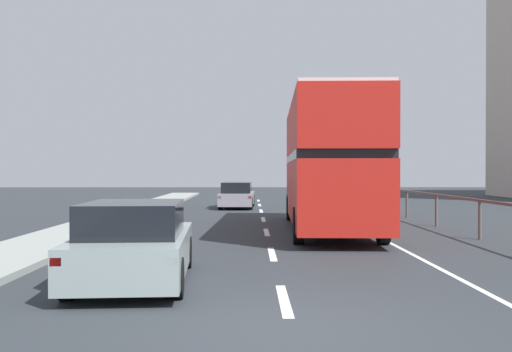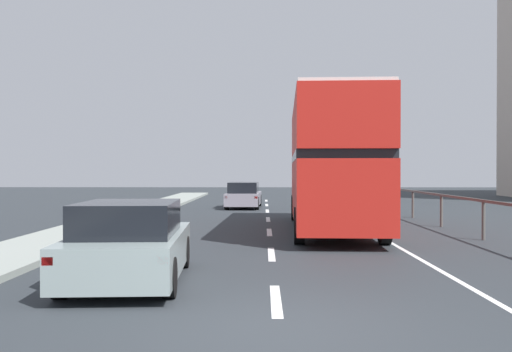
% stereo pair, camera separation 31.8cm
% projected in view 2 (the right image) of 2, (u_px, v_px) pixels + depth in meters
% --- Properties ---
extents(ground_plane, '(74.46, 120.00, 0.10)m').
position_uv_depth(ground_plane, '(278.00, 330.00, 7.25)').
color(ground_plane, '#292E33').
extents(lane_paint_markings, '(3.46, 46.00, 0.01)m').
position_uv_depth(lane_paint_markings, '(342.00, 241.00, 16.07)').
color(lane_paint_markings, silver).
rests_on(lane_paint_markings, ground).
extents(bridge_side_railing, '(0.10, 42.00, 1.16)m').
position_uv_depth(bridge_side_railing, '(484.00, 207.00, 16.16)').
color(bridge_side_railing, '#504E4A').
rests_on(bridge_side_railing, ground).
extents(double_decker_bus_red, '(2.90, 10.45, 4.26)m').
position_uv_depth(double_decker_bus_red, '(331.00, 162.00, 18.84)').
color(double_decker_bus_red, red).
rests_on(double_decker_bus_red, ground).
extents(hatchback_car_near, '(2.08, 4.29, 1.44)m').
position_uv_depth(hatchback_car_near, '(130.00, 243.00, 10.13)').
color(hatchback_car_near, gray).
rests_on(hatchback_car_near, ground).
extents(sedan_car_ahead, '(1.87, 4.43, 1.36)m').
position_uv_depth(sedan_car_ahead, '(244.00, 196.00, 30.17)').
color(sedan_car_ahead, gray).
rests_on(sedan_car_ahead, ground).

